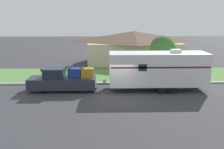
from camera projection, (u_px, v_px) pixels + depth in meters
ground_plane at (119, 96)px, 20.19m from camera, size 120.00×120.00×0.00m
curb_strip at (116, 83)px, 23.82m from camera, size 80.00×0.30×0.14m
lawn_strip at (115, 75)px, 27.38m from camera, size 80.00×7.00×0.03m
house_across_street at (134, 47)px, 33.90m from camera, size 13.11×6.96×4.34m
pickup_truck at (63, 80)px, 21.53m from camera, size 5.83×1.94×2.09m
travel_trailer at (158, 69)px, 21.52m from camera, size 9.33×2.51×3.57m
mailbox at (43, 72)px, 24.04m from camera, size 0.48×0.20×1.36m
tree_in_yard at (163, 48)px, 24.83m from camera, size 2.52×2.52×4.45m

